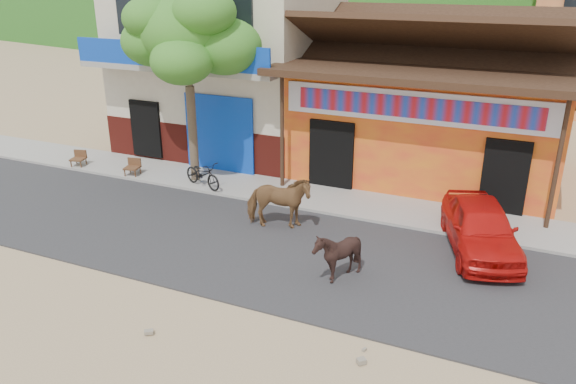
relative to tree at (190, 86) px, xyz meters
name	(u,v)px	position (x,y,z in m)	size (l,w,h in m)	color
ground	(234,306)	(4.60, -5.80, -3.12)	(120.00, 120.00, 0.00)	#9E825B
road	(284,252)	(4.60, -3.30, -3.10)	(60.00, 5.00, 0.04)	#28282B
sidewalk	(332,200)	(4.60, 0.20, -3.06)	(60.00, 2.00, 0.12)	gray
dance_club	(431,119)	(6.60, 4.20, -1.32)	(8.00, 6.00, 3.60)	orange
cafe_building	(231,54)	(-0.90, 4.20, 0.38)	(7.00, 6.00, 7.00)	beige
tree	(190,86)	(0.00, 0.00, 0.00)	(3.00, 3.00, 6.00)	#2D721E
cow_tan	(278,202)	(3.92, -2.11, -2.35)	(0.79, 1.73, 1.46)	brown
cow_dark	(337,255)	(6.20, -4.01, -2.48)	(0.97, 1.09, 1.20)	black
red_car	(481,227)	(8.90, -1.32, -2.46)	(1.47, 3.66, 1.25)	red
scooter	(203,174)	(0.60, -0.50, -2.59)	(0.55, 1.58, 0.83)	black
cafe_chair_left	(77,152)	(-4.40, -0.50, -2.52)	(0.45, 0.45, 0.96)	#4E251A
cafe_chair_right	(131,161)	(-2.11, -0.50, -2.51)	(0.46, 0.46, 0.98)	#492618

